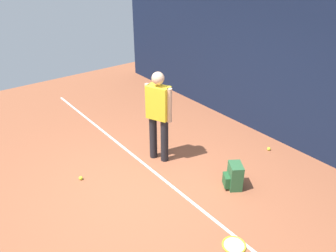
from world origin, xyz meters
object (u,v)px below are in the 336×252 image
object	(u,v)px
tennis_racket	(235,247)
tennis_ball_by_fence	(269,149)
tennis_ball_near_player	(81,178)
backpack	(234,176)
tennis_player	(158,112)

from	to	relation	value
tennis_racket	tennis_ball_by_fence	distance (m)	2.66
tennis_racket	tennis_ball_near_player	world-z (taller)	tennis_ball_near_player
backpack	tennis_ball_near_player	xyz separation A→B (m)	(-1.73, -1.92, -0.18)
backpack	tennis_ball_by_fence	xyz separation A→B (m)	(-0.36, 1.41, -0.18)
backpack	tennis_ball_by_fence	bearing A→B (deg)	137.68
tennis_player	tennis_ball_by_fence	bearing A→B (deg)	36.66
tennis_player	backpack	size ratio (longest dim) A/B	3.86
tennis_player	tennis_ball_near_player	bearing A→B (deg)	-123.96
tennis_player	backpack	world-z (taller)	tennis_player
tennis_racket	backpack	xyz separation A→B (m)	(-0.91, 0.93, 0.20)
tennis_ball_by_fence	tennis_ball_near_player	bearing A→B (deg)	-112.30
tennis_player	tennis_ball_by_fence	xyz separation A→B (m)	(1.09, 1.87, -0.93)
tennis_player	tennis_racket	xyz separation A→B (m)	(2.36, -0.47, -0.95)
tennis_racket	tennis_ball_by_fence	size ratio (longest dim) A/B	9.53
tennis_racket	tennis_ball_near_player	xyz separation A→B (m)	(-2.63, -0.99, 0.02)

